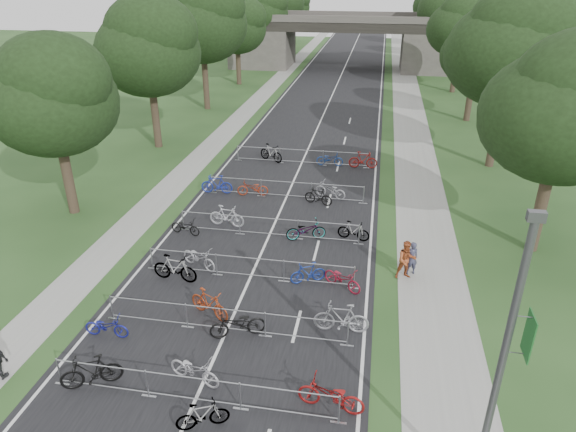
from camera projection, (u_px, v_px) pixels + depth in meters
name	position (u px, v px, depth m)	size (l,w,h in m)	color
road	(334.00, 91.00, 57.44)	(11.00, 140.00, 0.01)	black
sidewalk_right	(407.00, 94.00, 56.18)	(3.00, 140.00, 0.01)	gray
sidewalk_left	(269.00, 89.00, 58.63)	(2.00, 140.00, 0.01)	gray
lane_markings	(334.00, 91.00, 57.45)	(0.12, 140.00, 0.00)	silver
overpass_bridge	(346.00, 41.00, 69.19)	(31.00, 8.00, 7.05)	#494641
lamppost	(503.00, 366.00, 11.75)	(0.61, 0.65, 8.21)	#4C4C51
tree_left_0	(53.00, 98.00, 26.24)	(6.72, 6.72, 10.25)	#33261C
tree_right_0	(567.00, 111.00, 22.18)	(7.17, 7.17, 10.93)	#33261C
tree_left_1	(149.00, 49.00, 36.51)	(7.56, 7.56, 11.53)	#33261C
tree_right_1	(512.00, 48.00, 32.38)	(8.18, 8.18, 12.47)	#33261C
tree_left_2	(202.00, 21.00, 46.78)	(8.40, 8.40, 12.81)	#33261C
tree_right_2	(478.00, 53.00, 43.86)	(6.16, 6.16, 9.39)	#33261C
tree_left_3	(238.00, 26.00, 58.12)	(6.72, 6.72, 10.25)	#33261C
tree_right_3	(462.00, 26.00, 54.06)	(7.17, 7.17, 10.93)	#33261C
tree_left_4	(261.00, 11.00, 68.39)	(7.56, 7.56, 11.53)	#33261C
tree_right_4	(451.00, 8.00, 64.26)	(8.18, 8.18, 12.47)	#33261C
tree_right_5	(441.00, 17.00, 75.74)	(6.16, 6.16, 9.39)	#33261C
tree_left_6	(291.00, 5.00, 90.00)	(6.72, 6.72, 10.25)	#33261C
tree_right_6	(435.00, 4.00, 85.94)	(7.17, 7.17, 10.93)	#33261C
barrier_row_1	(193.00, 390.00, 16.12)	(9.70, 0.08, 1.10)	#9EA1A6
barrier_row_2	(225.00, 320.00, 19.30)	(9.70, 0.08, 1.10)	#9EA1A6
barrier_row_3	(250.00, 268.00, 22.67)	(9.70, 0.08, 1.10)	#9EA1A6
barrier_row_4	(269.00, 227.00, 26.21)	(9.70, 0.08, 1.10)	#9EA1A6
barrier_row_5	(286.00, 190.00, 30.64)	(9.70, 0.08, 1.10)	#9EA1A6
barrier_row_6	(301.00, 157.00, 35.95)	(9.70, 0.08, 1.10)	#9EA1A6
bike_4	(91.00, 371.00, 16.78)	(0.56, 1.99, 1.20)	black
bike_5	(194.00, 370.00, 16.98)	(0.67, 1.93, 1.02)	#A6A5AC
bike_6	(203.00, 416.00, 15.27)	(0.46, 1.63, 0.98)	#9EA1A6
bike_7	(331.00, 396.00, 15.87)	(0.74, 2.14, 1.12)	maroon
bike_8	(107.00, 326.00, 19.12)	(0.60, 1.71, 0.90)	navy
bike_9	(209.00, 304.00, 20.17)	(0.56, 1.97, 1.18)	#9B3616
bike_10	(238.00, 324.00, 19.06)	(0.74, 2.12, 1.11)	black
bike_11	(341.00, 318.00, 19.29)	(0.59, 2.10, 1.26)	#93949A
bike_12	(175.00, 268.00, 22.47)	(0.59, 2.10, 1.26)	#9EA1A6
bike_13	(199.00, 258.00, 23.51)	(0.70, 1.99, 1.05)	#A5A5AD
bike_14	(308.00, 273.00, 22.40)	(0.46, 1.62, 0.98)	navy
bike_15	(343.00, 279.00, 21.97)	(0.66, 1.90, 1.00)	maroon
bike_16	(185.00, 227.00, 26.50)	(0.58, 1.68, 0.88)	black
bike_17	(227.00, 216.00, 27.28)	(0.55, 1.96, 1.18)	silver
bike_18	(306.00, 230.00, 25.94)	(0.71, 2.03, 1.07)	#9EA1A6
bike_19	(353.00, 231.00, 25.94)	(0.47, 1.67, 1.00)	#9EA1A6
bike_20	(217.00, 184.00, 31.28)	(0.55, 1.96, 1.18)	#1D2FA0
bike_21	(253.00, 188.00, 30.99)	(0.65, 1.87, 0.98)	#9B2F16
bike_22	(318.00, 196.00, 29.82)	(0.49, 1.73, 1.04)	black
bike_23	(330.00, 190.00, 30.66)	(0.68, 1.94, 1.02)	#98989F
bike_25	(271.00, 153.00, 36.49)	(0.58, 2.05, 1.23)	#9EA1A6
bike_26	(330.00, 159.00, 35.71)	(0.65, 1.86, 0.98)	navy
bike_27	(363.00, 160.00, 35.22)	(0.55, 1.96, 1.18)	maroon
pedestrian_a	(411.00, 258.00, 22.92)	(0.58, 0.38, 1.60)	#33354D
pedestrian_b	(407.00, 260.00, 22.56)	(0.88, 0.68, 1.81)	#9A4521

